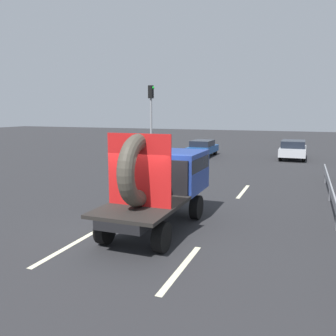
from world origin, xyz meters
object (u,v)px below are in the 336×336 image
distant_sedan (293,149)px  oncoming_car (203,148)px  flatbed_truck (164,178)px  traffic_light (151,112)px

distant_sedan → oncoming_car: bearing=-172.6°
oncoming_car → flatbed_truck: bearing=-78.3°
distant_sedan → traffic_light: bearing=-151.9°
distant_sedan → flatbed_truck: bearing=-100.2°
distant_sedan → oncoming_car: size_ratio=1.09×
traffic_light → flatbed_truck: bearing=-64.6°
traffic_light → oncoming_car: bearing=57.8°
flatbed_truck → oncoming_car: 17.90m
flatbed_truck → distant_sedan: flatbed_truck is taller
flatbed_truck → traffic_light: traffic_light is taller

